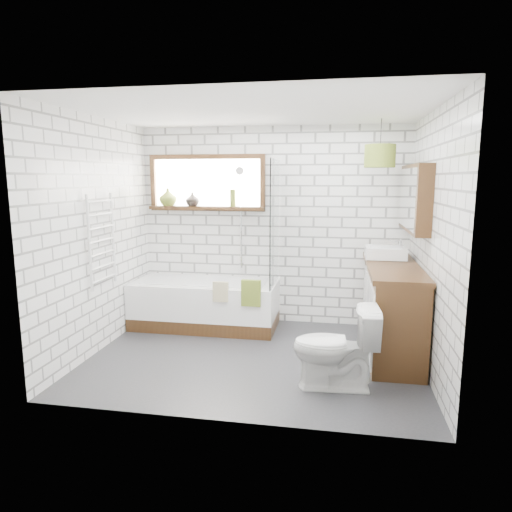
% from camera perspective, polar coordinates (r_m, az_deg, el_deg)
% --- Properties ---
extents(floor, '(3.40, 2.60, 0.01)m').
position_cam_1_polar(floor, '(4.92, -0.26, -12.58)').
color(floor, '#262629').
rests_on(floor, ground).
extents(ceiling, '(3.40, 2.60, 0.01)m').
position_cam_1_polar(ceiling, '(4.60, -0.29, 17.78)').
color(ceiling, white).
rests_on(ceiling, ground).
extents(wall_back, '(3.40, 0.01, 2.50)m').
position_cam_1_polar(wall_back, '(5.87, 2.04, 3.74)').
color(wall_back, white).
rests_on(wall_back, ground).
extents(wall_front, '(3.40, 0.01, 2.50)m').
position_cam_1_polar(wall_front, '(3.33, -4.35, -0.87)').
color(wall_front, white).
rests_on(wall_front, ground).
extents(wall_left, '(0.01, 2.60, 2.50)m').
position_cam_1_polar(wall_left, '(5.18, -19.19, 2.40)').
color(wall_left, white).
rests_on(wall_left, ground).
extents(wall_right, '(0.01, 2.60, 2.50)m').
position_cam_1_polar(wall_right, '(4.60, 21.11, 1.44)').
color(wall_right, white).
rests_on(wall_right, ground).
extents(window, '(1.52, 0.16, 0.68)m').
position_cam_1_polar(window, '(5.97, -6.18, 9.08)').
color(window, black).
rests_on(window, wall_back).
extents(towel_radiator, '(0.06, 0.52, 1.00)m').
position_cam_1_polar(towel_radiator, '(5.16, -18.72, 1.85)').
color(towel_radiator, white).
rests_on(towel_radiator, wall_left).
extents(mirror_cabinet, '(0.16, 1.20, 0.70)m').
position_cam_1_polar(mirror_cabinet, '(5.14, 19.20, 6.84)').
color(mirror_cabinet, black).
rests_on(mirror_cabinet, wall_right).
extents(shower_riser, '(0.02, 0.02, 1.30)m').
position_cam_1_polar(shower_riser, '(5.89, -1.88, 4.74)').
color(shower_riser, silver).
rests_on(shower_riser, wall_back).
extents(bathtub, '(1.80, 0.79, 0.58)m').
position_cam_1_polar(bathtub, '(5.83, -6.35, -5.96)').
color(bathtub, white).
rests_on(bathtub, floor).
extents(shower_screen, '(0.02, 0.72, 1.50)m').
position_cam_1_polar(shower_screen, '(5.45, 2.35, 4.14)').
color(shower_screen, white).
rests_on(shower_screen, bathtub).
extents(towel_green, '(0.22, 0.06, 0.30)m').
position_cam_1_polar(towel_green, '(5.24, -0.62, -4.65)').
color(towel_green, '#5A6C20').
rests_on(towel_green, bathtub).
extents(towel_beige, '(0.18, 0.05, 0.23)m').
position_cam_1_polar(towel_beige, '(5.31, -4.45, -4.47)').
color(towel_beige, tan).
rests_on(towel_beige, bathtub).
extents(vanity, '(0.54, 1.68, 0.96)m').
position_cam_1_polar(vanity, '(5.15, 16.63, -6.25)').
color(vanity, black).
rests_on(vanity, floor).
extents(basin, '(0.44, 0.39, 0.13)m').
position_cam_1_polar(basin, '(5.40, 15.84, 0.44)').
color(basin, white).
rests_on(basin, vanity).
extents(tap, '(0.04, 0.04, 0.17)m').
position_cam_1_polar(tap, '(5.41, 17.56, 1.14)').
color(tap, silver).
rests_on(tap, vanity).
extents(toilet, '(0.47, 0.77, 0.75)m').
position_cam_1_polar(toilet, '(4.18, 9.86, -11.19)').
color(toilet, white).
rests_on(toilet, floor).
extents(vase_olive, '(0.29, 0.29, 0.23)m').
position_cam_1_polar(vase_olive, '(6.12, -10.96, 7.06)').
color(vase_olive, olive).
rests_on(vase_olive, window).
extents(vase_dark, '(0.18, 0.18, 0.18)m').
position_cam_1_polar(vase_dark, '(6.01, -7.96, 6.86)').
color(vase_dark, black).
rests_on(vase_dark, window).
extents(bottle, '(0.09, 0.09, 0.22)m').
position_cam_1_polar(bottle, '(5.86, -2.93, 7.05)').
color(bottle, olive).
rests_on(bottle, window).
extents(pendant, '(0.34, 0.34, 0.25)m').
position_cam_1_polar(pendant, '(5.31, 15.23, 11.97)').
color(pendant, '#5A6C20').
rests_on(pendant, ceiling).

